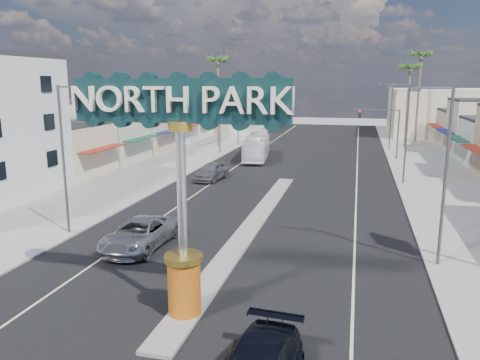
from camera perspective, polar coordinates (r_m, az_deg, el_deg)
The scene contains 23 objects.
ground at distance 45.48m, azimuth 5.83°, elevation 0.18°, with size 160.00×160.00×0.00m, color gray.
road at distance 45.48m, azimuth 5.83°, elevation 0.18°, with size 20.00×120.00×0.01m, color black.
median_island at distance 30.20m, azimuth 1.38°, elevation -5.66°, with size 1.30×30.00×0.16m, color gray.
sidewalk_left at distance 49.40m, azimuth -10.45°, elevation 1.05°, with size 8.00×120.00×0.12m, color gray.
sidewalk_right at distance 45.68m, azimuth 23.48°, elevation -0.63°, with size 8.00×120.00×0.12m, color gray.
storefront_row_left at distance 64.94m, azimuth -13.88°, elevation 6.08°, with size 12.00×42.00×6.00m, color beige.
backdrop_far_left at distance 93.63m, azimuth -3.56°, elevation 8.69°, with size 20.00×20.00×8.00m, color #B7B29E.
backdrop_far_right at distance 90.62m, azimuth 24.27°, elevation 7.57°, with size 20.00×20.00×8.00m, color beige.
gateway_sign at distance 17.57m, azimuth -7.21°, elevation 1.13°, with size 8.20×1.50×9.15m.
traffic_signal_left at distance 60.32m, azimuth -0.84°, elevation 7.22°, with size 5.09×0.45×6.00m.
traffic_signal_right at distance 58.37m, azimuth 16.99°, elevation 6.55°, with size 5.09×0.45×6.00m.
streetlight_l_near at distance 29.63m, azimuth -20.52°, elevation 3.15°, with size 2.03×0.22×9.00m.
streetlight_l_mid at distance 47.35m, azimuth -6.71°, elevation 6.82°, with size 2.03×0.22×9.00m.
streetlight_l_far at distance 68.31m, azimuth -0.11°, elevation 8.43°, with size 2.03×0.22×9.00m.
streetlight_r_near at distance 24.79m, azimuth 23.47°, elevation 1.34°, with size 2.03×0.22×9.00m.
streetlight_r_mid at distance 44.48m, azimuth 19.46°, elevation 5.90°, with size 2.03×0.22×9.00m.
streetlight_r_far at distance 66.35m, azimuth 17.80°, elevation 7.77°, with size 2.03×0.22×9.00m.
palm_left_far at distance 66.98m, azimuth -2.74°, elevation 13.85°, with size 2.60×2.60×13.10m.
palm_right_mid at distance 70.43m, azimuth 20.03°, elevation 12.34°, with size 2.60×2.60×12.10m.
palm_right_far at distance 76.66m, azimuth 21.21°, elevation 13.50°, with size 2.60×2.60×14.10m.
suv_left at distance 27.00m, azimuth -12.15°, elevation -6.45°, with size 2.69×5.83×1.62m, color #A0A1A5.
car_parked_left at distance 44.57m, azimuth -3.50°, elevation 1.08°, with size 1.99×4.96×1.69m, color slate.
city_bus at distance 56.34m, azimuth 2.03°, elevation 4.00°, with size 2.45×10.47×2.92m, color white.
Camera 1 is at (6.31, -14.10, 9.18)m, focal length 35.00 mm.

